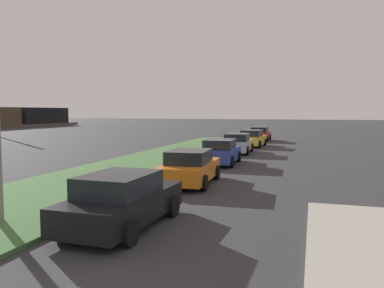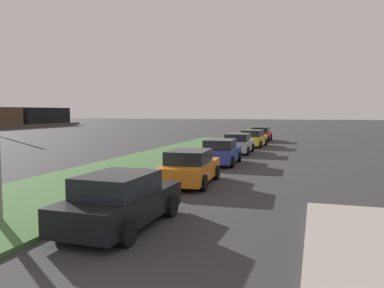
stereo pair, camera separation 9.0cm
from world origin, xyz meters
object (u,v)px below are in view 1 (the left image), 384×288
(parked_car_black, at_px, (122,201))
(parked_car_red, at_px, (260,134))
(parked_car_blue, at_px, (220,152))
(streetlight, at_px, (3,62))
(parked_car_silver, at_px, (237,144))
(parked_car_yellow, at_px, (252,138))
(parked_car_orange, at_px, (190,167))

(parked_car_black, bearing_deg, parked_car_red, 2.31)
(parked_car_blue, bearing_deg, parked_car_red, -1.82)
(parked_car_red, xyz_separation_m, streetlight, (-32.67, 2.48, 3.67))
(parked_car_silver, relative_size, streetlight, 0.58)
(streetlight, bearing_deg, parked_car_silver, -6.97)
(parked_car_yellow, bearing_deg, parked_car_blue, -176.96)
(parked_car_red, height_order, streetlight, streetlight)
(parked_car_yellow, bearing_deg, parked_car_orange, -176.21)
(parked_car_orange, bearing_deg, parked_car_silver, -1.54)
(parked_car_blue, distance_m, streetlight, 14.53)
(parked_car_orange, bearing_deg, parked_car_blue, -1.37)
(parked_car_black, xyz_separation_m, parked_car_red, (31.84, 0.49, 0.00))
(parked_car_blue, bearing_deg, parked_car_yellow, -2.54)
(parked_car_black, xyz_separation_m, parked_car_orange, (6.45, 0.14, 0.00))
(parked_car_orange, height_order, parked_car_red, same)
(parked_car_black, xyz_separation_m, parked_car_silver, (19.23, 0.51, 0.00))
(parked_car_orange, relative_size, parked_car_blue, 1.01)
(parked_car_silver, xyz_separation_m, parked_car_red, (12.60, -0.02, 0.00))
(parked_car_red, bearing_deg, parked_car_blue, -179.72)
(parked_car_blue, relative_size, parked_car_red, 1.01)
(parked_car_black, bearing_deg, parked_car_yellow, 2.09)
(parked_car_orange, relative_size, parked_car_silver, 1.01)
(parked_car_blue, height_order, parked_car_red, same)
(parked_car_silver, distance_m, streetlight, 20.55)
(parked_car_silver, height_order, parked_car_yellow, same)
(parked_car_silver, bearing_deg, parked_car_red, -1.83)
(parked_car_orange, relative_size, parked_car_yellow, 1.00)
(parked_car_black, distance_m, parked_car_red, 31.84)
(parked_car_orange, height_order, parked_car_silver, same)
(parked_car_blue, distance_m, parked_car_silver, 6.26)
(parked_car_silver, relative_size, parked_car_red, 1.01)
(parked_car_black, height_order, parked_car_yellow, same)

